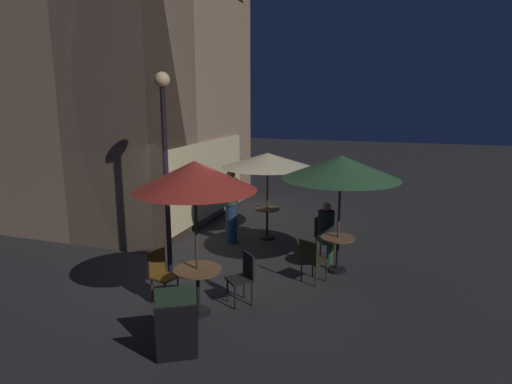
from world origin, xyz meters
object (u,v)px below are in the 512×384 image
at_px(cafe_table_1, 267,218).
at_px(patron_standing_1, 231,206).
at_px(cafe_chair_1, 311,257).
at_px(cafe_table_0, 338,247).
at_px(cafe_chair_3, 161,271).
at_px(street_lamp_near_corner, 165,144).
at_px(menu_sandwich_board, 176,328).
at_px(patio_umbrella_1, 267,161).
at_px(cafe_table_2, 198,280).
at_px(cafe_chair_0, 324,233).
at_px(patio_umbrella_0, 341,168).
at_px(patio_umbrella_2, 195,177).
at_px(patron_seated_0, 327,228).
at_px(cafe_chair_2, 244,274).

distance_m(cafe_table_1, patron_standing_1, 1.01).
bearing_deg(cafe_chair_1, cafe_table_0, -0.00).
xyz_separation_m(cafe_chair_3, patron_standing_1, (3.37, 0.04, 0.36)).
xyz_separation_m(cafe_table_0, patron_standing_1, (1.03, 2.73, 0.40)).
bearing_deg(street_lamp_near_corner, menu_sandwich_board, -148.63).
distance_m(patio_umbrella_1, cafe_chair_3, 4.24).
bearing_deg(cafe_table_2, patron_standing_1, 13.29).
relative_size(cafe_table_0, cafe_chair_0, 0.81).
height_order(patio_umbrella_0, patio_umbrella_2, patio_umbrella_2).
distance_m(patio_umbrella_1, patron_standing_1, 1.42).
relative_size(patron_seated_0, patron_standing_1, 0.71).
height_order(menu_sandwich_board, patron_seated_0, patron_seated_0).
bearing_deg(cafe_table_0, patron_seated_0, 28.57).
xyz_separation_m(patio_umbrella_0, cafe_chair_3, (-2.34, 2.70, -1.59)).
bearing_deg(cafe_chair_3, patron_seated_0, 64.79).
height_order(cafe_table_2, patio_umbrella_1, patio_umbrella_1).
bearing_deg(patio_umbrella_1, cafe_chair_3, 169.83).
relative_size(cafe_chair_1, patron_standing_1, 0.48).
height_order(cafe_table_1, patron_seated_0, patron_seated_0).
distance_m(patio_umbrella_0, cafe_chair_2, 2.84).
bearing_deg(cafe_chair_0, patio_umbrella_0, 0.00).
distance_m(cafe_table_2, patron_standing_1, 3.67).
relative_size(menu_sandwich_board, patron_seated_0, 0.72).
bearing_deg(cafe_table_2, patio_umbrella_1, 1.36).
height_order(cafe_chair_2, patron_standing_1, patron_standing_1).
xyz_separation_m(menu_sandwich_board, patio_umbrella_1, (5.40, 0.40, 1.52)).
bearing_deg(patio_umbrella_2, cafe_table_0, -36.83).
bearing_deg(patio_umbrella_1, patio_umbrella_2, -178.64).
height_order(cafe_table_0, cafe_table_1, cafe_table_1).
height_order(street_lamp_near_corner, cafe_table_2, street_lamp_near_corner).
height_order(street_lamp_near_corner, cafe_table_1, street_lamp_near_corner).
relative_size(cafe_chair_0, patron_standing_1, 0.50).
distance_m(cafe_table_2, patio_umbrella_1, 4.36).
relative_size(street_lamp_near_corner, patio_umbrella_1, 1.77).
relative_size(patio_umbrella_1, cafe_chair_3, 2.41).
relative_size(cafe_table_1, cafe_chair_1, 0.90).
distance_m(cafe_table_0, cafe_table_2, 3.16).
relative_size(cafe_table_2, patron_standing_1, 0.44).
relative_size(patio_umbrella_0, cafe_chair_2, 2.70).
height_order(cafe_chair_0, cafe_chair_2, cafe_chair_0).
xyz_separation_m(street_lamp_near_corner, cafe_table_1, (2.85, -1.15, -2.11)).
bearing_deg(cafe_chair_3, patio_umbrella_0, 54.40).
bearing_deg(patio_umbrella_2, patron_standing_1, 13.29).
xyz_separation_m(cafe_table_2, patio_umbrella_0, (2.53, -1.89, 1.57)).
height_order(cafe_chair_1, cafe_chair_2, cafe_chair_2).
bearing_deg(cafe_table_1, patron_seated_0, -120.67).
bearing_deg(patio_umbrella_0, patio_umbrella_2, 143.17).
bearing_deg(street_lamp_near_corner, cafe_table_1, -21.96).
xyz_separation_m(cafe_chair_0, cafe_chair_2, (-2.67, 0.91, -0.02)).
bearing_deg(patio_umbrella_0, street_lamp_near_corner, 111.77).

